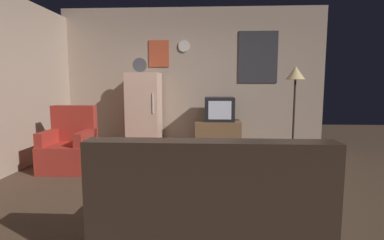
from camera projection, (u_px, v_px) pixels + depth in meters
ground_plane at (181, 188)px, 3.72m from camera, size 12.00×12.00×0.00m
wall_with_art at (192, 79)px, 5.98m from camera, size 5.20×0.12×2.78m
fridge at (144, 112)px, 5.67m from camera, size 0.60×0.62×1.77m
tv_stand at (218, 137)px, 5.61m from camera, size 0.84×0.53×0.61m
crt_tv at (219, 109)px, 5.55m from camera, size 0.54×0.51×0.44m
standing_lamp at (295, 80)px, 5.04m from camera, size 0.32×0.32×1.59m
coffee_table at (166, 166)px, 3.96m from camera, size 0.72×0.72×0.43m
wine_glass at (154, 146)px, 3.85m from camera, size 0.05×0.05×0.15m
mug_ceramic_white at (176, 144)px, 4.11m from camera, size 0.08×0.08×0.09m
mug_ceramic_tan at (174, 148)px, 3.84m from camera, size 0.08×0.08×0.09m
remote_control at (165, 150)px, 3.88m from camera, size 0.15×0.06×0.02m
armchair at (69, 147)px, 4.52m from camera, size 0.68×0.68×0.96m
couch at (209, 212)px, 2.29m from camera, size 1.70×0.80×0.92m
book_stack at (256, 151)px, 5.44m from camera, size 0.22×0.16×0.15m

